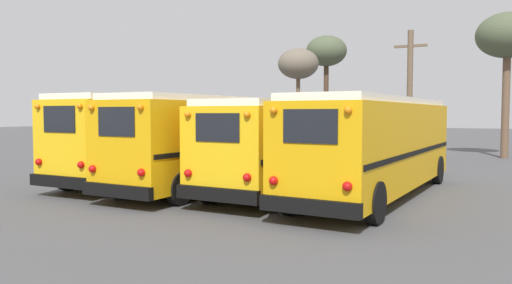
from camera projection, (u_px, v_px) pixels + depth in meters
The scene contains 9 objects.
ground_plane at pixel (259, 187), 18.04m from camera, with size 160.00×160.00×0.00m, color #4C4C4F.
school_bus_0 at pixel (156, 135), 19.53m from camera, with size 2.68×9.49×3.30m.
school_bus_1 at pixel (218, 138), 18.19m from camera, with size 2.80×10.41×3.25m.
school_bus_2 at pixel (296, 142), 17.28m from camera, with size 2.80×10.09×3.06m.
school_bus_3 at pixel (378, 143), 15.88m from camera, with size 2.99×10.90×3.16m.
utility_pole at pixel (410, 93), 28.04m from camera, with size 1.80×0.32×7.31m.
bare_tree_0 at pixel (298, 65), 31.28m from camera, with size 2.55×2.55×6.73m.
bare_tree_1 at pixel (508, 38), 29.22m from camera, with size 3.55×3.55×8.58m.
bare_tree_2 at pixel (326, 53), 36.88m from camera, with size 3.00×3.00×8.40m.
Camera 1 is at (8.12, -15.97, 2.67)m, focal length 35.00 mm.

